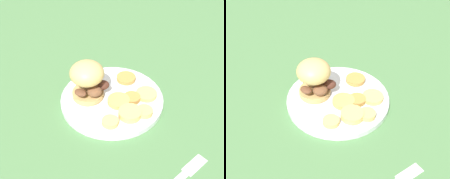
% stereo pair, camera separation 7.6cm
% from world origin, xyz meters
% --- Properties ---
extents(ground_plane, '(4.00, 4.00, 0.00)m').
position_xyz_m(ground_plane, '(0.00, 0.00, 0.00)').
color(ground_plane, '#4C7A47').
extents(dinner_plate, '(0.26, 0.26, 0.02)m').
position_xyz_m(dinner_plate, '(0.00, 0.00, 0.01)').
color(dinner_plate, white).
rests_on(dinner_plate, ground_plane).
extents(sandwich, '(0.10, 0.09, 0.10)m').
position_xyz_m(sandwich, '(0.04, -0.04, 0.07)').
color(sandwich, tan).
rests_on(sandwich, dinner_plate).
extents(potato_round_0, '(0.04, 0.04, 0.01)m').
position_xyz_m(potato_round_0, '(0.06, 0.07, 0.02)').
color(potato_round_0, '#DBB766').
rests_on(potato_round_0, dinner_plate).
extents(potato_round_1, '(0.05, 0.05, 0.01)m').
position_xyz_m(potato_round_1, '(-0.07, 0.05, 0.02)').
color(potato_round_1, '#DBB766').
rests_on(potato_round_1, dinner_plate).
extents(potato_round_2, '(0.05, 0.05, 0.01)m').
position_xyz_m(potato_round_2, '(0.01, 0.08, 0.02)').
color(potato_round_2, '#DBB766').
rests_on(potato_round_2, dinner_plate).
extents(potato_round_3, '(0.05, 0.05, 0.01)m').
position_xyz_m(potato_round_3, '(-0.07, -0.03, 0.02)').
color(potato_round_3, '#BC8942').
rests_on(potato_round_3, dinner_plate).
extents(potato_round_4, '(0.05, 0.05, 0.01)m').
position_xyz_m(potato_round_4, '(-0.00, 0.03, 0.02)').
color(potato_round_4, tan).
rests_on(potato_round_4, dinner_plate).
extents(potato_round_5, '(0.04, 0.04, 0.01)m').
position_xyz_m(potato_round_5, '(-0.03, 0.04, 0.02)').
color(potato_round_5, '#BC8942').
rests_on(potato_round_5, dinner_plate).
extents(potato_round_6, '(0.04, 0.04, 0.01)m').
position_xyz_m(potato_round_6, '(-0.02, 0.09, 0.02)').
color(potato_round_6, '#DBB766').
rests_on(potato_round_6, dinner_plate).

